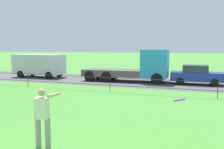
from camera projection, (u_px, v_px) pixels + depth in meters
name	position (u px, v px, depth m)	size (l,w,h in m)	color
street_strip	(132.00, 81.00, 21.51)	(80.00, 7.33, 0.01)	#565454
park_fence	(110.00, 82.00, 16.18)	(39.18, 0.04, 1.00)	black
person_thrower	(43.00, 116.00, 7.06)	(0.51, 0.77, 1.74)	gray
frisbee	(179.00, 100.00, 5.59)	(0.34, 0.34, 0.09)	purple
panel_van_center	(39.00, 64.00, 24.38)	(5.03, 2.16, 2.24)	silver
flatbed_truck_right	(138.00, 68.00, 21.03)	(7.36, 2.61, 2.75)	#2D99D1
car_blue_far_right	(197.00, 75.00, 19.52)	(4.05, 1.91, 1.54)	#233899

